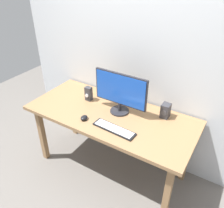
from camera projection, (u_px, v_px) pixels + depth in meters
ground_plane at (111, 167)px, 2.77m from camera, size 6.00×6.00×0.00m
wall_back at (133, 31)px, 2.27m from camera, size 2.79×0.04×3.00m
desk at (111, 120)px, 2.40m from camera, size 1.73×0.76×0.77m
monitor at (120, 92)px, 2.27m from camera, size 0.56×0.19×0.42m
keyboard_primary at (114, 129)px, 2.14m from camera, size 0.42×0.13×0.02m
mouse at (84, 118)px, 2.26m from camera, size 0.07×0.09×0.04m
speaker_right at (165, 111)px, 2.27m from camera, size 0.08×0.10×0.15m
audio_controller at (89, 94)px, 2.54m from camera, size 0.07×0.07×0.16m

